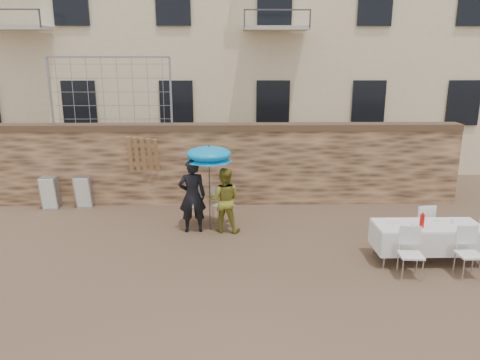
{
  "coord_description": "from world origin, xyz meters",
  "views": [
    {
      "loc": [
        0.22,
        -7.7,
        4.05
      ],
      "look_at": [
        0.4,
        2.2,
        1.4
      ],
      "focal_mm": 35.0,
      "sensor_mm": 36.0,
      "label": 1
    }
  ],
  "objects_px": {
    "man_suit": "(192,196)",
    "table_chair_front_right": "(470,253)",
    "soda_bottle": "(422,221)",
    "couple_chair_left": "(194,205)",
    "chair_stack_right": "(85,190)",
    "woman_dress": "(224,200)",
    "table_chair_back": "(421,224)",
    "umbrella": "(209,157)",
    "couple_chair_right": "(223,205)",
    "chair_stack_left": "(52,191)",
    "banquet_table": "(428,227)",
    "table_chair_front_left": "(411,254)"
  },
  "relations": [
    {
      "from": "umbrella",
      "to": "soda_bottle",
      "type": "distance_m",
      "value": 4.77
    },
    {
      "from": "banquet_table",
      "to": "chair_stack_right",
      "type": "relative_size",
      "value": 2.28
    },
    {
      "from": "banquet_table",
      "to": "table_chair_front_right",
      "type": "height_order",
      "value": "table_chair_front_right"
    },
    {
      "from": "table_chair_front_right",
      "to": "chair_stack_left",
      "type": "height_order",
      "value": "table_chair_front_right"
    },
    {
      "from": "table_chair_front_right",
      "to": "table_chair_back",
      "type": "distance_m",
      "value": 1.58
    },
    {
      "from": "table_chair_front_right",
      "to": "chair_stack_left",
      "type": "relative_size",
      "value": 1.04
    },
    {
      "from": "soda_bottle",
      "to": "table_chair_front_right",
      "type": "xyz_separation_m",
      "value": [
        0.7,
        -0.6,
        -0.43
      ]
    },
    {
      "from": "soda_bottle",
      "to": "woman_dress",
      "type": "bearing_deg",
      "value": 154.28
    },
    {
      "from": "man_suit",
      "to": "couple_chair_left",
      "type": "xyz_separation_m",
      "value": [
        -0.0,
        0.55,
        -0.4
      ]
    },
    {
      "from": "chair_stack_left",
      "to": "table_chair_front_right",
      "type": "bearing_deg",
      "value": -25.29
    },
    {
      "from": "couple_chair_left",
      "to": "table_chair_front_left",
      "type": "relative_size",
      "value": 1.0
    },
    {
      "from": "couple_chair_right",
      "to": "soda_bottle",
      "type": "bearing_deg",
      "value": -179.06
    },
    {
      "from": "couple_chair_right",
      "to": "chair_stack_left",
      "type": "distance_m",
      "value": 4.9
    },
    {
      "from": "woman_dress",
      "to": "table_chair_front_right",
      "type": "bearing_deg",
      "value": 161.92
    },
    {
      "from": "chair_stack_left",
      "to": "woman_dress",
      "type": "bearing_deg",
      "value": -22.21
    },
    {
      "from": "table_chair_front_right",
      "to": "couple_chair_left",
      "type": "bearing_deg",
      "value": 148.82
    },
    {
      "from": "table_chair_front_right",
      "to": "table_chair_back",
      "type": "bearing_deg",
      "value": 99.29
    },
    {
      "from": "couple_chair_left",
      "to": "table_chair_back",
      "type": "distance_m",
      "value": 5.26
    },
    {
      "from": "couple_chair_right",
      "to": "chair_stack_left",
      "type": "height_order",
      "value": "couple_chair_right"
    },
    {
      "from": "man_suit",
      "to": "umbrella",
      "type": "height_order",
      "value": "umbrella"
    },
    {
      "from": "couple_chair_right",
      "to": "table_chair_back",
      "type": "bearing_deg",
      "value": -166.25
    },
    {
      "from": "table_chair_front_right",
      "to": "table_chair_front_left",
      "type": "bearing_deg",
      "value": 178.34
    },
    {
      "from": "man_suit",
      "to": "chair_stack_left",
      "type": "xyz_separation_m",
      "value": [
        -4.0,
        1.94,
        -0.42
      ]
    },
    {
      "from": "couple_chair_left",
      "to": "chair_stack_left",
      "type": "relative_size",
      "value": 1.04
    },
    {
      "from": "couple_chair_right",
      "to": "table_chair_front_left",
      "type": "relative_size",
      "value": 1.0
    },
    {
      "from": "soda_bottle",
      "to": "table_chair_front_right",
      "type": "distance_m",
      "value": 1.02
    },
    {
      "from": "couple_chair_left",
      "to": "soda_bottle",
      "type": "distance_m",
      "value": 5.26
    },
    {
      "from": "umbrella",
      "to": "couple_chair_right",
      "type": "height_order",
      "value": "umbrella"
    },
    {
      "from": "umbrella",
      "to": "table_chair_back",
      "type": "xyz_separation_m",
      "value": [
        4.65,
        -1.03,
        -1.31
      ]
    },
    {
      "from": "soda_bottle",
      "to": "table_chair_back",
      "type": "relative_size",
      "value": 0.27
    },
    {
      "from": "umbrella",
      "to": "table_chair_front_left",
      "type": "distance_m",
      "value": 4.82
    },
    {
      "from": "man_suit",
      "to": "chair_stack_right",
      "type": "bearing_deg",
      "value": -39.04
    },
    {
      "from": "man_suit",
      "to": "couple_chair_right",
      "type": "xyz_separation_m",
      "value": [
        0.7,
        0.55,
        -0.4
      ]
    },
    {
      "from": "man_suit",
      "to": "table_chair_front_right",
      "type": "distance_m",
      "value": 5.91
    },
    {
      "from": "table_chair_front_left",
      "to": "chair_stack_right",
      "type": "xyz_separation_m",
      "value": [
        -7.35,
        4.42,
        -0.02
      ]
    },
    {
      "from": "banquet_table",
      "to": "table_chair_back",
      "type": "relative_size",
      "value": 2.19
    },
    {
      "from": "table_chair_back",
      "to": "table_chair_front_right",
      "type": "bearing_deg",
      "value": 93.87
    },
    {
      "from": "table_chair_back",
      "to": "banquet_table",
      "type": "bearing_deg",
      "value": 68.88
    },
    {
      "from": "chair_stack_left",
      "to": "chair_stack_right",
      "type": "height_order",
      "value": "same"
    },
    {
      "from": "banquet_table",
      "to": "table_chair_back",
      "type": "distance_m",
      "value": 0.86
    },
    {
      "from": "table_chair_back",
      "to": "chair_stack_right",
      "type": "bearing_deg",
      "value": -26.47
    },
    {
      "from": "woman_dress",
      "to": "table_chair_front_right",
      "type": "height_order",
      "value": "woman_dress"
    },
    {
      "from": "man_suit",
      "to": "banquet_table",
      "type": "xyz_separation_m",
      "value": [
        4.85,
        -1.73,
        -0.14
      ]
    },
    {
      "from": "table_chair_front_left",
      "to": "umbrella",
      "type": "bearing_deg",
      "value": 150.72
    },
    {
      "from": "man_suit",
      "to": "couple_chair_left",
      "type": "bearing_deg",
      "value": -97.02
    },
    {
      "from": "chair_stack_left",
      "to": "chair_stack_right",
      "type": "bearing_deg",
      "value": 0.0
    },
    {
      "from": "couple_chair_left",
      "to": "chair_stack_right",
      "type": "relative_size",
      "value": 1.04
    },
    {
      "from": "couple_chair_right",
      "to": "chair_stack_left",
      "type": "relative_size",
      "value": 1.04
    },
    {
      "from": "woman_dress",
      "to": "table_chair_back",
      "type": "relative_size",
      "value": 1.61
    },
    {
      "from": "couple_chair_right",
      "to": "table_chair_front_right",
      "type": "relative_size",
      "value": 1.0
    }
  ]
}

